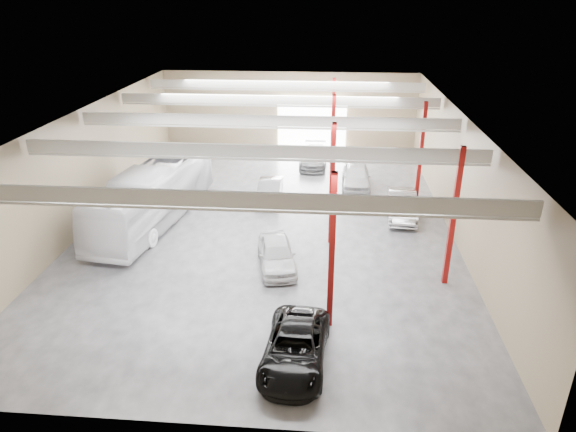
# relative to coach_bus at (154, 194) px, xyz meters

# --- Properties ---
(depot_shell) EXTENTS (22.12, 32.12, 7.06)m
(depot_shell) POSITION_rel_coach_bus_xyz_m (7.28, 0.37, 3.20)
(depot_shell) COLOR #404044
(depot_shell) RESTS_ON ground
(coach_bus) EXTENTS (4.62, 13.04, 3.55)m
(coach_bus) POSITION_rel_coach_bus_xyz_m (0.00, 0.00, 0.00)
(coach_bus) COLOR white
(coach_bus) RESTS_ON ground
(black_sedan) EXTENTS (2.71, 5.31, 1.43)m
(black_sedan) POSITION_rel_coach_bus_xyz_m (9.65, -12.76, -1.06)
(black_sedan) COLOR black
(black_sedan) RESTS_ON ground
(car_row_a) EXTENTS (2.70, 4.80, 1.54)m
(car_row_a) POSITION_rel_coach_bus_xyz_m (8.15, -5.25, -1.01)
(car_row_a) COLOR silver
(car_row_a) RESTS_ON ground
(car_row_b) EXTENTS (1.53, 4.35, 1.43)m
(car_row_b) POSITION_rel_coach_bus_xyz_m (6.73, 4.03, -1.06)
(car_row_b) COLOR #A0A0A5
(car_row_b) RESTS_ON ground
(car_row_c) EXTENTS (2.27, 5.31, 1.53)m
(car_row_c) POSITION_rel_coach_bus_xyz_m (9.48, 11.88, -1.01)
(car_row_c) COLOR slate
(car_row_c) RESTS_ON ground
(car_right_near) EXTENTS (2.05, 5.06, 1.63)m
(car_right_near) POSITION_rel_coach_bus_xyz_m (15.45, 1.88, -0.96)
(car_right_near) COLOR #A7A7AC
(car_right_near) RESTS_ON ground
(car_right_far) EXTENTS (2.09, 5.01, 1.70)m
(car_right_far) POSITION_rel_coach_bus_xyz_m (12.75, 7.08, -0.93)
(car_right_far) COLOR silver
(car_right_far) RESTS_ON ground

